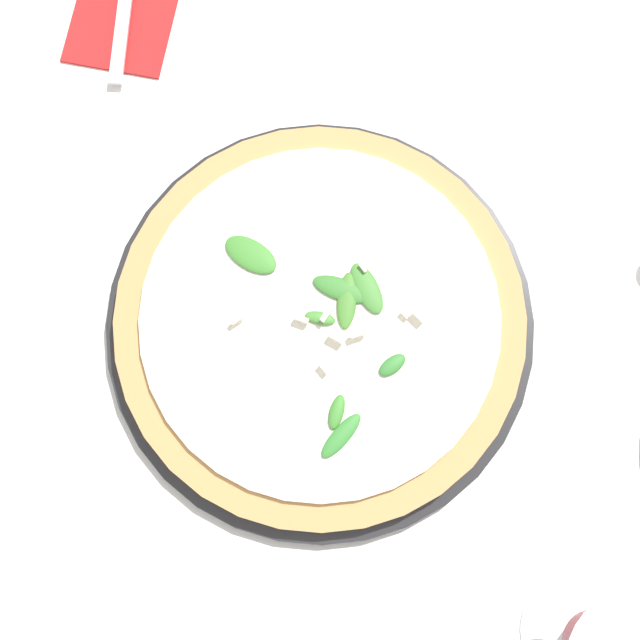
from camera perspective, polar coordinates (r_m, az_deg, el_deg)
name	(u,v)px	position (r m, az deg, el deg)	size (l,w,h in m)	color
ground_plane	(300,341)	(0.75, -1.26, -1.35)	(6.00, 6.00, 0.00)	silver
pizza_arugula_main	(320,323)	(0.74, 0.00, -0.20)	(0.36, 0.36, 0.05)	black
napkin	(127,0)	(0.88, -12.26, 19.37)	(0.14, 0.09, 0.01)	#B21E1E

